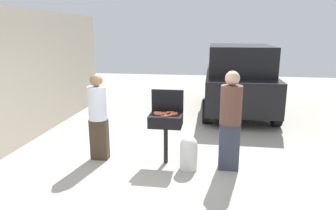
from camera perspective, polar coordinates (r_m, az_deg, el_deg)
The scene contains 23 objects.
ground_plane at distance 5.67m, azimuth -3.25°, elevation -11.56°, with size 24.00×24.00×0.00m, color #9E998E.
house_wall_side at distance 7.35m, azimuth -25.93°, elevation 4.74°, with size 0.24×8.00×2.89m, color #B2A893.
bbq_grill at distance 5.56m, azimuth -0.43°, elevation -3.25°, with size 0.60×0.44×0.94m.
grill_lid_open at distance 5.68m, azimuth -0.10°, elevation 0.82°, with size 0.60×0.05×0.42m, color black.
hot_dog_0 at distance 5.60m, azimuth -1.98°, elevation -1.44°, with size 0.03×0.03×0.13m, color #AD4228.
hot_dog_1 at distance 5.49m, azimuth -0.86°, elevation -1.75°, with size 0.03×0.03×0.13m, color #C6593D.
hot_dog_2 at distance 5.59m, azimuth -0.41°, elevation -1.46°, with size 0.03×0.03×0.13m, color #AD4228.
hot_dog_3 at distance 5.50m, azimuth 1.05°, elevation -1.72°, with size 0.03×0.03×0.13m, color #C6593D.
hot_dog_4 at distance 5.55m, azimuth -1.94°, elevation -1.58°, with size 0.03×0.03×0.13m, color #C6593D.
hot_dog_5 at distance 5.46m, azimuth -1.76°, elevation -1.84°, with size 0.03×0.03×0.13m, color #B74C33.
hot_dog_6 at distance 5.42m, azimuth -0.03°, elevation -1.97°, with size 0.03×0.03×0.13m, color #C6593D.
hot_dog_7 at distance 5.55m, azimuth -0.69°, elevation -1.58°, with size 0.03×0.03×0.13m, color #B74C33.
hot_dog_8 at distance 5.45m, azimuth 0.74°, elevation -1.86°, with size 0.03×0.03×0.13m, color #AD4228.
hot_dog_9 at distance 5.63m, azimuth 0.42°, elevation -1.35°, with size 0.03×0.03×0.13m, color #C6593D.
hot_dog_10 at distance 5.52m, azimuth -2.05°, elevation -1.68°, with size 0.03×0.03×0.13m, color #AD4228.
hot_dog_11 at distance 5.53m, azimuth 1.19°, elevation -1.64°, with size 0.03×0.03×0.13m, color #AD4228.
hot_dog_12 at distance 5.36m, azimuth -0.63°, elevation -2.14°, with size 0.03×0.03×0.13m, color #B74C33.
hot_dog_13 at distance 5.59m, azimuth 1.12°, elevation -1.47°, with size 0.03×0.03×0.13m, color #B74C33.
hot_dog_14 at distance 5.64m, azimuth -1.85°, elevation -1.34°, with size 0.03×0.03×0.13m, color #AD4228.
propane_tank at distance 5.48m, azimuth 3.92°, elevation -8.83°, with size 0.32×0.32×0.62m.
person_left at distance 5.86m, azimuth -13.03°, elevation -1.67°, with size 0.35×0.35×1.66m.
person_right at distance 5.36m, azimuth 11.68°, elevation -2.33°, with size 0.37×0.37×1.78m.
parked_minivan at distance 9.53m, azimuth 13.08°, elevation 4.97°, with size 2.04×4.41×2.02m.
Camera 1 is at (1.04, -5.02, 2.42)m, focal length 32.37 mm.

